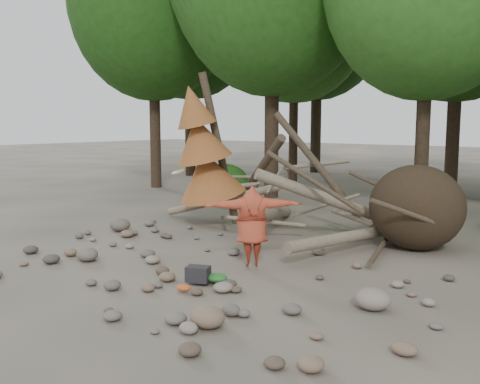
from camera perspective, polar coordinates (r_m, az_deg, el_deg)
The scene contains 13 objects.
ground at distance 10.80m, azimuth -3.24°, elevation -8.38°, with size 120.00×120.00×0.00m, color #514C44.
deadfall_pile at distance 13.15m, azimuth 15.81°, elevation -1.55°, with size 8.55×5.24×3.30m.
dead_conifer at distance 15.00m, azimuth -3.89°, elevation 4.26°, with size 2.06×2.16×4.35m.
bush_left at distance 19.56m, azimuth -1.66°, elevation 0.93°, with size 1.80×1.80×1.44m, color #205115.
bush_mid at distance 16.93m, azimuth 16.44°, elevation -0.95°, with size 1.40×1.40×1.12m, color #2B661D.
frisbee_thrower at distance 10.64m, azimuth 1.27°, elevation -3.68°, with size 2.69×1.76×1.91m.
backpack at distance 9.89m, azimuth -4.49°, elevation -9.03°, with size 0.42×0.28×0.28m, color black.
cloth_green at distance 9.90m, azimuth -2.50°, elevation -9.38°, with size 0.42×0.35×0.16m, color #29672A.
cloth_orange at distance 9.47m, azimuth -6.00°, elevation -10.38°, with size 0.28×0.23×0.10m, color #C64D22.
boulder_front_left at distance 11.92m, azimuth -15.99°, elevation -6.42°, with size 0.49×0.44×0.29m, color #686157.
boulder_front_right at distance 7.92m, azimuth -3.48°, elevation -13.15°, with size 0.53×0.48×0.32m, color #7C644D.
boulder_mid_right at distance 8.85m, azimuth 13.95°, elevation -11.01°, with size 0.58×0.52×0.35m, color gray.
boulder_mid_left at distance 14.89m, azimuth -12.68°, elevation -3.44°, with size 0.59×0.53×0.36m, color #615A52.
Camera 1 is at (6.81, -7.84, 2.94)m, focal length 40.00 mm.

